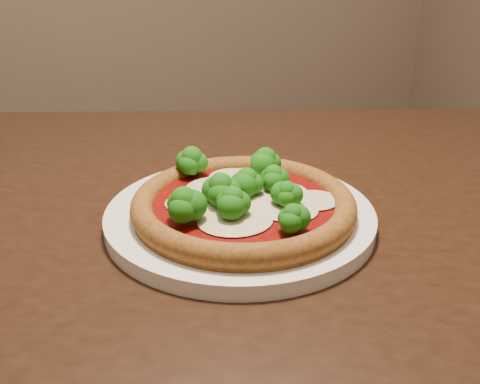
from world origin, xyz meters
name	(u,v)px	position (x,y,z in m)	size (l,w,h in m)	color
dining_table	(237,268)	(0.18, -0.14, 0.66)	(1.53, 1.24, 0.75)	black
plate	(240,216)	(0.17, -0.17, 0.76)	(0.32, 0.32, 0.02)	silver
pizza	(241,200)	(0.17, -0.18, 0.78)	(0.26, 0.26, 0.06)	brown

